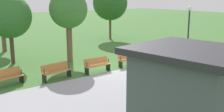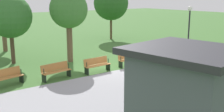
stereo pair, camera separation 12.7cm
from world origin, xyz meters
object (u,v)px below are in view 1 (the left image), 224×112
Objects in this scene: bench_4 at (56,71)px; tree_3 at (1,10)px; lamp_post at (189,23)px; person_seated at (158,51)px; trash_bin at (190,47)px; bench_1 at (155,53)px; bench_2 at (130,59)px; tree_0 at (10,16)px; bench_3 at (97,65)px; tree_1 at (110,3)px; bench_5 at (6,77)px; tree_2 at (68,10)px; bench_0 at (174,48)px; kiosk at (188,97)px.

tree_3 reaches higher than bench_4.
lamp_post is at bearing 161.31° from bench_4.
person_seated reaches higher than trash_bin.
bench_1 is 0.46× the size of lamp_post.
bench_2 is at bearing 117.69° from tree_3.
lamp_post is at bearing 130.23° from person_seated.
bench_1 is 0.38× the size of tree_0.
tree_0 reaches higher than lamp_post.
tree_0 is at bearing -59.64° from bench_3.
trash_bin is at bearing 159.35° from tree_0.
tree_1 is 11.84m from lamp_post.
tree_1 reaches higher than tree_3.
tree_1 is at bearing -99.77° from person_seated.
trash_bin is (-12.15, 9.58, -2.98)m from tree_3.
bench_3 and bench_5 have the same top height.
tree_1 is at bearing -142.24° from tree_2.
bench_5 is 12.17m from lamp_post.
bench_2 is 0.45× the size of lamp_post.
bench_0 is 0.32× the size of tree_1.
tree_1 is 10.20m from trash_bin.
tree_1 reaches higher than tree_0.
bench_5 is 16.89m from tree_1.
tree_1 is (-0.63, -9.33, 3.35)m from bench_0.
tree_2 reaches higher than tree_0.
kiosk is at bearing 36.91° from trash_bin.
bench_5 is 0.32× the size of tree_1.
tree_1 is (-3.04, -9.94, 3.18)m from person_seated.
bench_1 is 10.46m from bench_5.
tree_0 reaches higher than person_seated.
bench_3 is 9.03m from kiosk.
tree_0 reaches higher than bench_0.
tree_2 is at bearing -17.51° from trash_bin.
bench_0 is at bearing -158.69° from person_seated.
tree_3 is (7.87, -9.78, 2.95)m from bench_1.
bench_1 is at bearing 2.71° from trash_bin.
tree_0 is at bearing -10.40° from bench_0.
tree_1 is 1.13× the size of tree_2.
bench_1 and bench_5 have the same top height.
lamp_post is at bearing -150.70° from kiosk.
lamp_post is at bearing 80.54° from tree_1.
bench_2 is 6.91m from trash_bin.
tree_3 is at bearing -0.04° from tree_1.
bench_2 is at bearing 138.73° from tree_0.
kiosk reaches higher than bench_0.
tree_2 is 1.28× the size of lamp_post.
kiosk is at bearing 53.91° from bench_0.
bench_2 is at bearing 12.00° from bench_1.
kiosk reaches higher than bench_5.
kiosk is (10.33, 9.27, 1.13)m from bench_0.
tree_1 reaches higher than bench_0.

